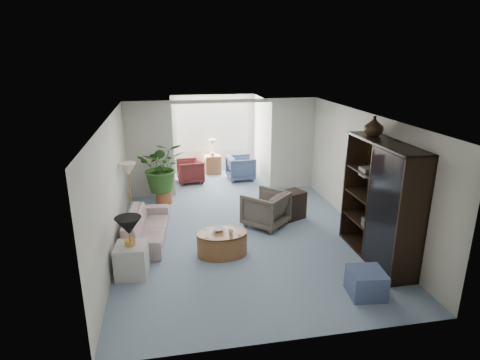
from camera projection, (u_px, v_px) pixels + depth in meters
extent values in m
plane|color=#879BB2|center=(245.00, 240.00, 8.11)|extent=(6.00, 6.00, 0.00)
plane|color=#879BB2|center=(219.00, 180.00, 11.94)|extent=(2.60, 2.60, 0.00)
cube|color=silver|center=(150.00, 150.00, 10.20)|extent=(1.20, 0.12, 2.50)
cube|color=silver|center=(292.00, 144.00, 10.86)|extent=(1.20, 0.12, 2.50)
cube|color=silver|center=(223.00, 101.00, 10.16)|extent=(2.60, 0.12, 0.10)
cube|color=white|center=(213.00, 127.00, 12.53)|extent=(2.20, 0.02, 1.50)
cube|color=white|center=(213.00, 127.00, 12.50)|extent=(2.20, 0.02, 1.50)
cube|color=#ACA38A|center=(368.00, 155.00, 7.92)|extent=(0.04, 0.50, 0.40)
imported|color=#BCB09F|center=(147.00, 227.00, 8.06)|extent=(0.93, 1.99, 0.56)
cube|color=beige|center=(132.00, 260.00, 6.76)|extent=(0.56, 0.56, 0.57)
cone|color=black|center=(129.00, 226.00, 6.57)|extent=(0.44, 0.44, 0.30)
cone|color=#F5DFC3|center=(128.00, 169.00, 8.56)|extent=(0.36, 0.36, 0.28)
cylinder|color=brown|center=(222.00, 244.00, 7.48)|extent=(1.08, 1.08, 0.45)
imported|color=white|center=(219.00, 229.00, 7.49)|extent=(0.25, 0.25, 0.06)
imported|color=beige|center=(231.00, 232.00, 7.33)|extent=(0.11, 0.11, 0.09)
imported|color=#595346|center=(265.00, 209.00, 8.70)|extent=(1.18, 1.18, 0.77)
cube|color=black|center=(292.00, 205.00, 9.13)|extent=(0.65, 0.60, 0.63)
cube|color=black|center=(380.00, 202.00, 7.12)|extent=(0.53, 1.97, 2.19)
imported|color=#301F10|center=(374.00, 126.00, 7.19)|extent=(0.35, 0.35, 0.36)
cube|color=#4B5981|center=(366.00, 283.00, 6.23)|extent=(0.58, 0.58, 0.42)
cylinder|color=#A74F30|center=(164.00, 197.00, 10.08)|extent=(0.40, 0.40, 0.32)
imported|color=#2C5A1E|center=(162.00, 167.00, 9.83)|extent=(1.15, 0.99, 1.27)
imported|color=#4B5981|center=(241.00, 168.00, 11.89)|extent=(0.83, 0.80, 0.71)
imported|color=maroon|center=(190.00, 171.00, 11.63)|extent=(0.79, 0.77, 0.67)
cube|color=brown|center=(213.00, 165.00, 12.48)|extent=(0.50, 0.40, 0.58)
cube|color=#454240|center=(385.00, 208.00, 6.87)|extent=(0.30, 0.26, 0.16)
cube|color=#383532|center=(372.00, 223.00, 7.36)|extent=(0.30, 0.26, 0.16)
cube|color=#2A2624|center=(389.00, 237.00, 6.80)|extent=(0.30, 0.26, 0.16)
cube|color=#565351|center=(369.00, 172.00, 7.36)|extent=(0.30, 0.26, 0.16)
cube|color=#2E2A24|center=(395.00, 187.00, 6.53)|extent=(0.30, 0.26, 0.16)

